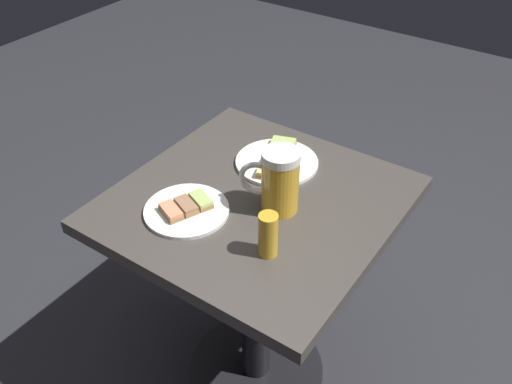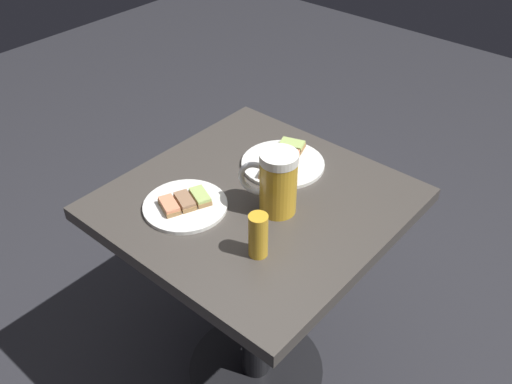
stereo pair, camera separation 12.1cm
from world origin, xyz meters
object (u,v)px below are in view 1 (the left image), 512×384
(plate_far, at_px, (186,209))
(beer_glass_small, at_px, (268,235))
(plate_near, at_px, (277,161))
(beer_mug, at_px, (279,180))

(plate_far, relative_size, beer_glass_small, 1.92)
(plate_far, bearing_deg, plate_near, 77.15)
(beer_mug, xyz_separation_m, beer_glass_small, (0.07, -0.15, -0.03))
(plate_near, height_order, beer_mug, beer_mug)
(plate_near, height_order, beer_glass_small, beer_glass_small)
(plate_near, relative_size, beer_glass_small, 2.08)
(plate_far, bearing_deg, beer_glass_small, -1.90)
(beer_mug, height_order, beer_glass_small, beer_mug)
(beer_glass_small, bearing_deg, plate_near, 119.57)
(plate_near, distance_m, beer_mug, 0.20)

